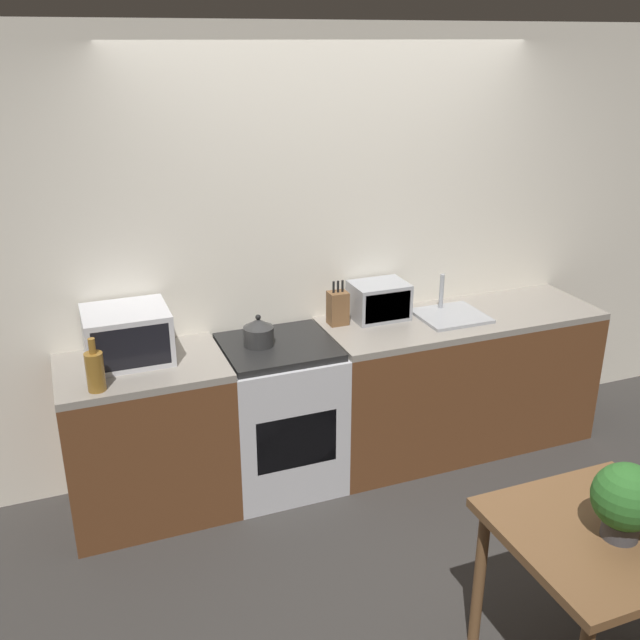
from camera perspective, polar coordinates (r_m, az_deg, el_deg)
ground_plane at (r=3.96m, az=7.58°, el=-17.90°), size 16.00×16.00×0.00m
wall_back at (r=4.34m, az=0.68°, el=5.47°), size 10.00×0.06×2.60m
counter_left_run at (r=4.10m, az=-13.59°, el=-9.19°), size 0.88×0.62×0.90m
counter_right_run at (r=4.70m, az=10.93°, el=-4.76°), size 1.77×0.62×0.90m
stove_range at (r=4.23m, az=-3.24°, el=-7.53°), size 0.65×0.62×0.90m
kettle at (r=3.99m, az=-4.93°, el=-0.97°), size 0.17×0.17×0.18m
microwave at (r=3.92m, az=-15.17°, el=-1.17°), size 0.44×0.39×0.28m
bottle at (r=3.63m, az=-17.55°, el=-3.87°), size 0.09×0.09×0.28m
knife_block at (r=4.27m, az=1.43°, el=0.99°), size 0.11×0.10×0.27m
toaster_oven at (r=4.37m, az=4.75°, el=1.56°), size 0.34×0.26×0.22m
sink_basin at (r=4.48m, az=10.40°, el=0.44°), size 0.40×0.37×0.24m
dining_table at (r=3.14m, az=21.44°, el=-16.93°), size 0.76×0.74×0.74m
potted_plant at (r=2.97m, az=23.26°, el=-13.03°), size 0.26×0.26×0.31m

